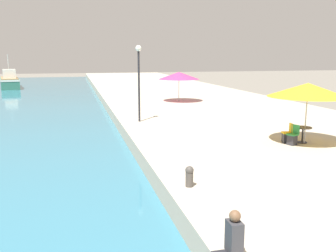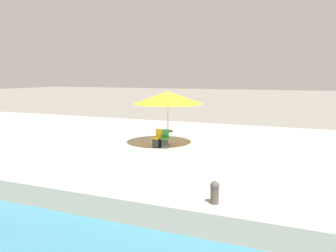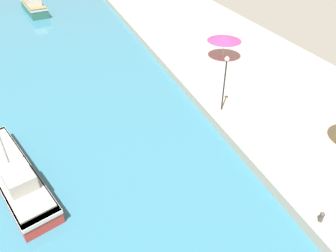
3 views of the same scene
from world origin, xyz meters
name	(u,v)px [view 3 (image 3 of 3)]	position (x,y,z in m)	size (l,w,h in m)	color
quay_promenade	(202,34)	(8.00, 37.00, 0.39)	(16.00, 90.00, 0.78)	#BCB29E
fishing_boat_near	(14,174)	(-14.56, 17.41, 0.76)	(5.23, 10.32, 3.60)	red
fishing_boat_mid	(34,7)	(-11.62, 55.45, 0.99)	(3.79, 8.38, 4.83)	#33705B
cafe_umbrella_white	(225,38)	(6.22, 28.40, 3.02)	(3.55, 3.55, 2.55)	#B7B7B7
mooring_bollard	(322,217)	(0.73, 7.69, 1.12)	(0.26, 0.26, 0.65)	#4C4742
lamppost	(225,75)	(1.20, 19.43, 3.87)	(0.36, 0.36, 4.56)	#232328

